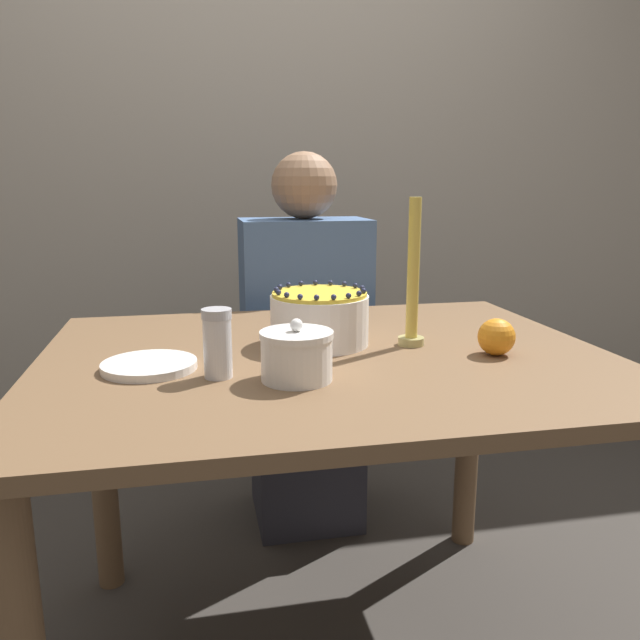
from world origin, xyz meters
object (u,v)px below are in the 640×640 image
object	(u,v)px
cake	(320,318)
sugar_shaker	(217,343)
person_man_blue_shirt	(305,367)
candle	(413,285)
sugar_bowl	(297,355)

from	to	relation	value
cake	sugar_shaker	bearing A→B (deg)	-139.60
person_man_blue_shirt	sugar_shaker	bearing A→B (deg)	68.85
sugar_shaker	candle	size ratio (longest dim) A/B	0.40
candle	cake	bearing A→B (deg)	165.87
cake	sugar_bowl	world-z (taller)	cake
cake	sugar_shaker	size ratio (longest dim) A/B	1.69
person_man_blue_shirt	cake	bearing A→B (deg)	82.97
sugar_bowl	candle	bearing A→B (deg)	33.85
sugar_shaker	candle	world-z (taller)	candle
sugar_bowl	cake	bearing A→B (deg)	68.97
sugar_shaker	person_man_blue_shirt	bearing A→B (deg)	68.85
cake	sugar_bowl	bearing A→B (deg)	-111.03
candle	person_man_blue_shirt	distance (m)	0.76
sugar_shaker	cake	bearing A→B (deg)	40.40
sugar_shaker	sugar_bowl	bearing A→B (deg)	-18.03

